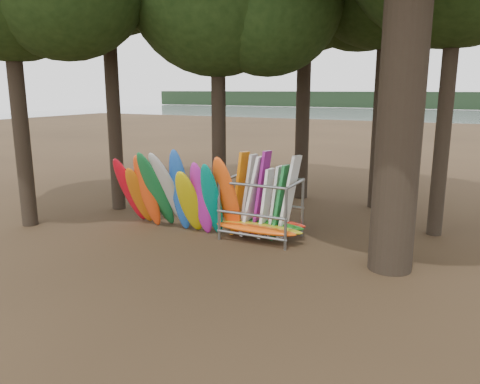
% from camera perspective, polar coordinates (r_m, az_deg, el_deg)
% --- Properties ---
extents(ground, '(120.00, 120.00, 0.00)m').
position_cam_1_polar(ground, '(14.32, -2.08, -6.71)').
color(ground, '#47331E').
rests_on(ground, ground).
extents(lake, '(160.00, 160.00, 0.00)m').
position_cam_1_polar(lake, '(72.31, 21.45, 7.90)').
color(lake, gray).
rests_on(lake, ground).
extents(far_shore, '(160.00, 4.00, 4.00)m').
position_cam_1_polar(far_shore, '(122.07, 23.78, 10.18)').
color(far_shore, black).
rests_on(far_shore, ground).
extents(kayak_row, '(4.55, 2.20, 2.97)m').
position_cam_1_polar(kayak_row, '(15.63, -8.09, -0.28)').
color(kayak_row, red).
rests_on(kayak_row, ground).
extents(storage_rack, '(2.98, 1.51, 2.81)m').
position_cam_1_polar(storage_rack, '(14.93, 2.63, -2.24)').
color(storage_rack, gray).
rests_on(storage_rack, ground).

